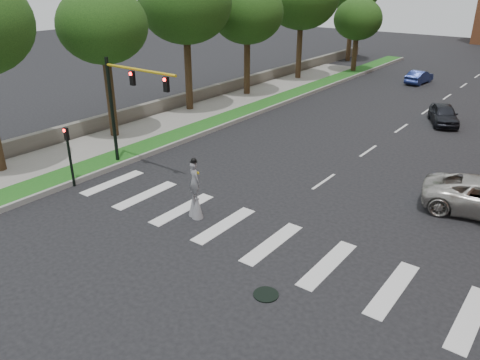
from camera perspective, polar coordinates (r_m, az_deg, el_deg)
ground_plane at (r=19.67m, az=-0.82°, el=-7.77°), size 160.00×160.00×0.00m
grass_median at (r=41.02m, az=3.69°, el=9.38°), size 2.00×60.00×0.25m
median_curb at (r=40.46m, az=4.94°, el=9.17°), size 0.20×60.00×0.28m
sidewalk_left at (r=35.48m, az=-9.50°, el=6.75°), size 4.00×60.00×0.18m
stone_wall at (r=45.62m, az=-0.74°, el=11.45°), size 0.50×56.00×1.10m
manhole at (r=16.88m, az=3.18°, el=-13.76°), size 0.90×0.90×0.04m
traffic_signal at (r=26.55m, az=-13.87°, el=9.72°), size 5.30×0.23×6.20m
secondary_signal at (r=25.62m, az=-20.12°, el=3.28°), size 0.25×0.21×3.23m
stilt_performer at (r=21.33m, az=-5.50°, el=-1.70°), size 0.82×0.62×2.91m
car_near at (r=38.31m, az=23.58°, el=7.35°), size 3.39×4.64×1.47m
car_mid at (r=52.33m, az=21.01°, el=11.65°), size 1.80×4.17×1.34m
tree_1 at (r=31.99m, az=-16.41°, el=17.56°), size 5.66×5.66×9.78m
tree_2 at (r=37.82m, az=-6.69°, el=20.57°), size 7.08×7.08×11.31m
tree_3 at (r=43.01m, az=0.89°, el=19.71°), size 6.32×6.32×9.95m
tree_6 at (r=55.55m, az=14.18°, el=18.45°), size 5.27×5.27×8.05m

